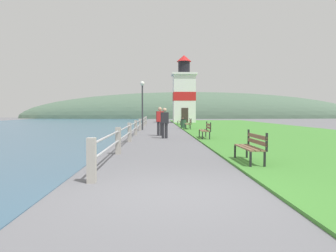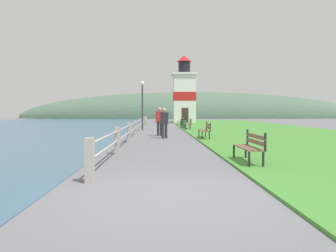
% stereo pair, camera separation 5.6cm
% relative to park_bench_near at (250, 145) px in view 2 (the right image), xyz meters
% --- Properties ---
extents(ground_plane, '(160.00, 160.00, 0.00)m').
position_rel_park_bench_near_xyz_m(ground_plane, '(-2.38, -3.37, -0.54)').
color(ground_plane, slate).
extents(grass_verge, '(12.00, 59.08, 0.06)m').
position_rel_park_bench_near_xyz_m(grass_verge, '(5.40, 16.32, -0.51)').
color(grass_verge, '#428433').
rests_on(grass_verge, ground_plane).
extents(seawall_railing, '(0.18, 32.66, 0.95)m').
position_rel_park_bench_near_xyz_m(seawall_railing, '(-4.06, 13.87, 0.02)').
color(seawall_railing, '#A8A399').
rests_on(seawall_railing, ground_plane).
extents(park_bench_near, '(0.48, 1.71, 0.94)m').
position_rel_park_bench_near_xyz_m(park_bench_near, '(0.00, 0.00, 0.00)').
color(park_bench_near, brown).
rests_on(park_bench_near, ground_plane).
extents(park_bench_midway, '(0.53, 1.79, 0.94)m').
position_rel_park_bench_near_xyz_m(park_bench_midway, '(-0.06, 8.44, 0.00)').
color(park_bench_midway, brown).
rests_on(park_bench_midway, ground_plane).
extents(park_bench_far, '(0.54, 1.84, 0.94)m').
position_rel_park_bench_near_xyz_m(park_bench_far, '(-0.09, 17.95, 0.00)').
color(park_bench_far, brown).
rests_on(park_bench_far, ground_plane).
extents(park_bench_by_lighthouse, '(0.65, 1.78, 0.94)m').
position_rel_park_bench_near_xyz_m(park_bench_by_lighthouse, '(-0.09, 26.19, 0.00)').
color(park_bench_by_lighthouse, brown).
rests_on(park_bench_by_lighthouse, ground_plane).
extents(lighthouse, '(3.35, 3.35, 9.16)m').
position_rel_park_bench_near_xyz_m(lighthouse, '(0.91, 35.39, 3.33)').
color(lighthouse, white).
rests_on(lighthouse, ground_plane).
extents(person_strolling, '(0.45, 0.29, 1.71)m').
position_rel_park_bench_near_xyz_m(person_strolling, '(-2.29, 9.04, 0.39)').
color(person_strolling, '#28282D').
rests_on(person_strolling, ground_plane).
extents(person_by_railing, '(0.47, 0.32, 1.78)m').
position_rel_park_bench_near_xyz_m(person_by_railing, '(-2.54, 11.09, 0.43)').
color(person_by_railing, '#28282D').
rests_on(person_by_railing, ground_plane).
extents(trash_bin, '(0.54, 0.54, 0.84)m').
position_rel_park_bench_near_xyz_m(trash_bin, '(-0.37, 19.87, -0.11)').
color(trash_bin, '#2D5138').
rests_on(trash_bin, ground_plane).
extents(lamp_post, '(0.36, 0.36, 3.96)m').
position_rel_park_bench_near_xyz_m(lamp_post, '(-3.91, 17.41, 2.20)').
color(lamp_post, '#333338').
rests_on(lamp_post, ground_plane).
extents(distant_hillside, '(80.00, 16.00, 12.00)m').
position_rel_park_bench_near_xyz_m(distant_hillside, '(5.62, 66.02, -0.54)').
color(distant_hillside, '#4C6651').
rests_on(distant_hillside, ground_plane).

